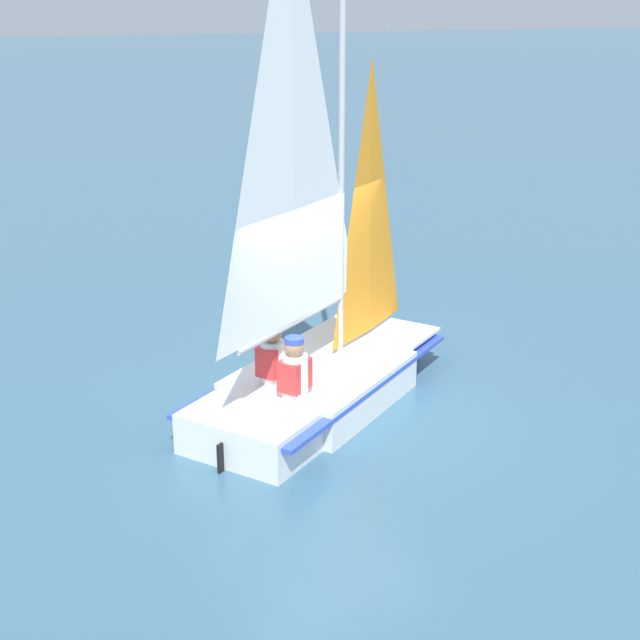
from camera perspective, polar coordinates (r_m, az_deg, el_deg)
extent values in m
plane|color=#38607A|center=(10.91, 0.00, -5.28)|extent=(260.00, 260.00, 0.00)
cube|color=white|center=(10.81, 0.00, -4.16)|extent=(2.64, 2.50, 0.47)
cube|color=white|center=(12.02, 3.68, -1.68)|extent=(1.22, 1.22, 0.47)
cube|color=white|center=(9.68, -4.61, -7.23)|extent=(1.49, 1.61, 0.47)
cube|color=blue|center=(10.75, 0.00, -3.43)|extent=(4.02, 3.44, 0.05)
cube|color=silver|center=(11.57, 2.70, -1.19)|extent=(2.25, 2.18, 0.04)
cylinder|color=#B7B7BC|center=(10.40, 1.39, 11.89)|extent=(0.08, 0.08, 5.46)
cylinder|color=#B7B7BC|center=(9.99, -1.72, -0.17)|extent=(1.80, 1.25, 0.07)
pyramid|color=white|center=(9.46, -1.86, 13.12)|extent=(1.70, 1.17, 4.56)
pyramid|color=orange|center=(11.18, 3.20, 7.69)|extent=(1.10, 0.77, 3.44)
cube|color=black|center=(9.35, -6.40, -8.78)|extent=(0.08, 0.07, 0.33)
cube|color=black|center=(10.44, -3.00, -5.11)|extent=(0.37, 0.36, 0.45)
cylinder|color=white|center=(10.25, -3.05, -2.69)|extent=(0.42, 0.42, 0.50)
cube|color=red|center=(10.24, -3.05, -2.56)|extent=(0.43, 0.41, 0.35)
sphere|color=#A87A56|center=(10.12, -3.08, -0.87)|extent=(0.22, 0.22, 0.22)
cylinder|color=black|center=(10.10, -3.09, -0.43)|extent=(0.29, 0.29, 0.06)
cube|color=black|center=(10.05, -1.61, -6.13)|extent=(0.37, 0.36, 0.45)
cylinder|color=white|center=(9.85, -1.63, -3.64)|extent=(0.42, 0.42, 0.50)
cube|color=red|center=(9.84, -1.64, -3.50)|extent=(0.43, 0.41, 0.35)
sphere|color=#A87A56|center=(9.72, -1.65, -1.75)|extent=(0.22, 0.22, 0.22)
cylinder|color=blue|center=(9.69, -1.66, -1.29)|extent=(0.29, 0.29, 0.06)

